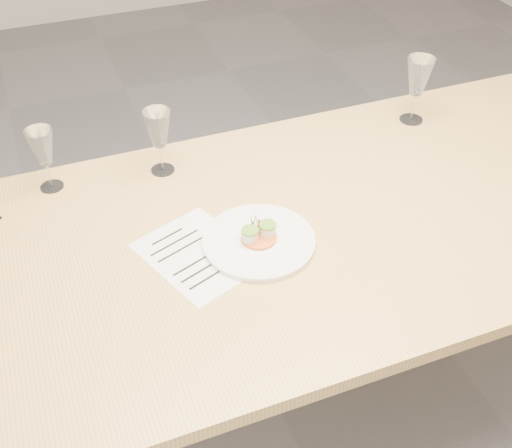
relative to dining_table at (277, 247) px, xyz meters
name	(u,v)px	position (x,y,z in m)	size (l,w,h in m)	color
ground	(273,396)	(0.00, 0.00, -0.68)	(7.00, 7.00, 0.00)	slate
dining_table	(277,247)	(0.00, 0.00, 0.00)	(2.40, 1.00, 0.75)	tan
dinner_plate	(259,240)	(-0.07, -0.04, 0.08)	(0.29, 0.29, 0.08)	white
recipe_sheet	(199,254)	(-0.23, -0.02, 0.07)	(0.32, 0.36, 0.00)	white
wine_glass_1	(42,148)	(-0.53, 0.40, 0.20)	(0.08, 0.08, 0.19)	white
wine_glass_2	(158,130)	(-0.22, 0.37, 0.21)	(0.08, 0.08, 0.20)	white
wine_glass_3	(418,78)	(0.62, 0.35, 0.22)	(0.09, 0.09, 0.22)	white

